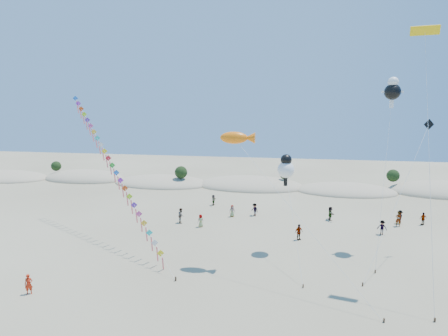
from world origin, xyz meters
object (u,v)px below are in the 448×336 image
fish_kite (238,138)px  parafoil_kite (425,37)px  flyer_foreground (29,284)px  kite_train (111,163)px

fish_kite → parafoil_kite: parafoil_kite is taller
fish_kite → flyer_foreground: bearing=-149.8°
kite_train → fish_kite: bearing=-16.3°
fish_kite → parafoil_kite: size_ratio=0.63×
kite_train → parafoil_kite: (28.63, -5.24, 11.32)m
kite_train → flyer_foreground: bearing=-93.5°
fish_kite → parafoil_kite: 16.45m
parafoil_kite → flyer_foreground: size_ratio=12.73×
flyer_foreground → parafoil_kite: bearing=-10.7°
kite_train → fish_kite: kite_train is taller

